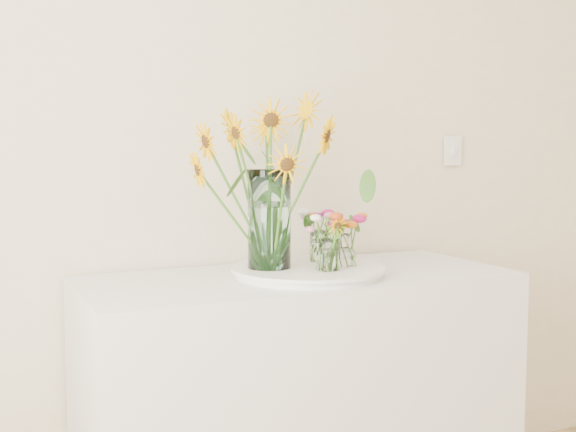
{
  "coord_description": "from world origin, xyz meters",
  "views": [
    {
      "loc": [
        -1.13,
        -0.15,
        1.31
      ],
      "look_at": [
        -0.16,
        1.91,
        1.1
      ],
      "focal_mm": 45.0,
      "sensor_mm": 36.0,
      "label": 1
    }
  ],
  "objects_px": {
    "counter": "(299,408)",
    "small_vase_b": "(345,250)",
    "small_vase_a": "(328,255)",
    "mason_jar": "(269,220)",
    "tray": "(308,272)",
    "small_vase_c": "(319,246)"
  },
  "relations": [
    {
      "from": "tray",
      "to": "mason_jar",
      "type": "bearing_deg",
      "value": 164.99
    },
    {
      "from": "counter",
      "to": "mason_jar",
      "type": "distance_m",
      "value": 0.64
    },
    {
      "from": "mason_jar",
      "to": "small_vase_c",
      "type": "xyz_separation_m",
      "value": [
        0.21,
        0.06,
        -0.1
      ]
    },
    {
      "from": "tray",
      "to": "small_vase_c",
      "type": "xyz_separation_m",
      "value": [
        0.09,
        0.09,
        0.07
      ]
    },
    {
      "from": "counter",
      "to": "small_vase_a",
      "type": "xyz_separation_m",
      "value": [
        0.04,
        -0.12,
        0.53
      ]
    },
    {
      "from": "counter",
      "to": "small_vase_b",
      "type": "relative_size",
      "value": 12.66
    },
    {
      "from": "tray",
      "to": "small_vase_b",
      "type": "xyz_separation_m",
      "value": [
        0.12,
        -0.03,
        0.07
      ]
    },
    {
      "from": "mason_jar",
      "to": "small_vase_a",
      "type": "bearing_deg",
      "value": -40.15
    },
    {
      "from": "small_vase_b",
      "to": "tray",
      "type": "bearing_deg",
      "value": 165.81
    },
    {
      "from": "tray",
      "to": "small_vase_b",
      "type": "height_order",
      "value": "small_vase_b"
    },
    {
      "from": "small_vase_b",
      "to": "small_vase_c",
      "type": "height_order",
      "value": "same"
    },
    {
      "from": "counter",
      "to": "small_vase_a",
      "type": "height_order",
      "value": "small_vase_a"
    },
    {
      "from": "counter",
      "to": "small_vase_b",
      "type": "xyz_separation_m",
      "value": [
        0.13,
        -0.06,
        0.53
      ]
    },
    {
      "from": "tray",
      "to": "small_vase_b",
      "type": "bearing_deg",
      "value": -14.19
    },
    {
      "from": "small_vase_a",
      "to": "mason_jar",
      "type": "bearing_deg",
      "value": 139.85
    },
    {
      "from": "tray",
      "to": "small_vase_c",
      "type": "bearing_deg",
      "value": 45.74
    },
    {
      "from": "counter",
      "to": "small_vase_a",
      "type": "distance_m",
      "value": 0.54
    },
    {
      "from": "tray",
      "to": "mason_jar",
      "type": "height_order",
      "value": "mason_jar"
    },
    {
      "from": "small_vase_c",
      "to": "small_vase_b",
      "type": "bearing_deg",
      "value": -76.18
    },
    {
      "from": "small_vase_a",
      "to": "small_vase_c",
      "type": "relative_size",
      "value": 0.95
    },
    {
      "from": "mason_jar",
      "to": "small_vase_a",
      "type": "relative_size",
      "value": 3.04
    },
    {
      "from": "counter",
      "to": "small_vase_c",
      "type": "relative_size",
      "value": 12.64
    }
  ]
}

